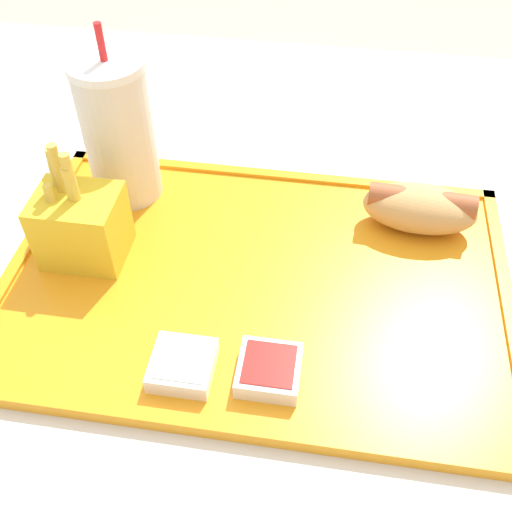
# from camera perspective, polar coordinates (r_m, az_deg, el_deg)

# --- Properties ---
(dining_table) EXTENTS (1.04, 0.96, 0.76)m
(dining_table) POSITION_cam_1_polar(r_m,az_deg,el_deg) (0.90, -1.28, -18.36)
(dining_table) COLOR beige
(dining_table) RESTS_ON ground_plane
(food_tray) EXTENTS (0.47, 0.32, 0.01)m
(food_tray) POSITION_cam_1_polar(r_m,az_deg,el_deg) (0.57, -0.00, -2.43)
(food_tray) COLOR orange
(food_tray) RESTS_ON dining_table
(soda_cup) EXTENTS (0.07, 0.07, 0.19)m
(soda_cup) POSITION_cam_1_polar(r_m,az_deg,el_deg) (0.62, -12.99, 11.55)
(soda_cup) COLOR silver
(soda_cup) RESTS_ON food_tray
(hot_dog_far) EXTENTS (0.12, 0.06, 0.05)m
(hot_dog_far) POSITION_cam_1_polar(r_m,az_deg,el_deg) (0.62, 15.35, 4.51)
(hot_dog_far) COLOR tan
(hot_dog_far) RESTS_ON food_tray
(fries_carton) EXTENTS (0.08, 0.06, 0.12)m
(fries_carton) POSITION_cam_1_polar(r_m,az_deg,el_deg) (0.58, -16.46, 2.92)
(fries_carton) COLOR gold
(fries_carton) RESTS_ON food_tray
(sauce_cup_mayo) EXTENTS (0.05, 0.05, 0.02)m
(sauce_cup_mayo) POSITION_cam_1_polar(r_m,az_deg,el_deg) (0.50, -7.02, -10.22)
(sauce_cup_mayo) COLOR silver
(sauce_cup_mayo) RESTS_ON food_tray
(sauce_cup_ketchup) EXTENTS (0.05, 0.05, 0.02)m
(sauce_cup_ketchup) POSITION_cam_1_polar(r_m,az_deg,el_deg) (0.49, 1.25, -10.76)
(sauce_cup_ketchup) COLOR silver
(sauce_cup_ketchup) RESTS_ON food_tray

